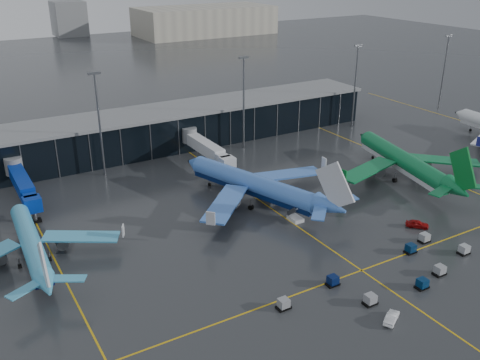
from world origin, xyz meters
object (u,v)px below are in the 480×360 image
airliner_klm_near (253,173)px  baggage_carts (396,270)px  service_van_white (392,317)px  mobile_airstair (295,217)px  service_van_red (417,224)px  airliner_arkefly (29,232)px  airliner_aer_lingus (404,150)px

airliner_klm_near → baggage_carts: size_ratio=1.13×
airliner_klm_near → service_van_white: size_ratio=10.97×
mobile_airstair → service_van_red: (19.23, -14.77, -0.01)m
airliner_arkefly → service_van_red: bearing=-18.8°
mobile_airstair → baggage_carts: bearing=-82.8°
airliner_aer_lingus → mobile_airstair: bearing=-157.8°
airliner_klm_near → service_van_red: (22.14, -26.81, -6.20)m
airliner_klm_near → mobile_airstair: (2.91, -12.04, -6.19)m
airliner_klm_near → airliner_aer_lingus: bearing=-27.4°
airliner_arkefly → mobile_airstair: (49.43, -11.36, -4.86)m
airliner_aer_lingus → airliner_arkefly: bearing=-170.6°
mobile_airstair → service_van_white: mobile_airstair is taller
airliner_arkefly → airliner_aer_lingus: 85.46m
airliner_arkefly → mobile_airstair: size_ratio=10.64×
airliner_arkefly → service_van_white: 62.22m
airliner_klm_near → baggage_carts: 38.01m
baggage_carts → airliner_klm_near: bearing=99.1°
mobile_airstair → service_van_red: bearing=-37.2°
baggage_carts → service_van_red: bearing=32.3°
airliner_klm_near → service_van_white: 46.43m
airliner_arkefly → airliner_klm_near: size_ratio=0.81×
airliner_arkefly → baggage_carts: (52.48, -36.34, -4.88)m
airliner_klm_near → service_van_red: size_ratio=10.16×
airliner_aer_lingus → service_van_white: airliner_aer_lingus is taller
airliner_arkefly → airliner_aer_lingus: size_ratio=0.80×
service_van_red → service_van_white: service_van_red is taller
airliner_arkefly → service_van_red: size_ratio=8.22×
airliner_arkefly → baggage_carts: airliner_arkefly is taller
airliner_aer_lingus → service_van_white: size_ratio=11.03×
mobile_airstair → airliner_klm_near: bearing=103.8°
airliner_aer_lingus → service_van_red: bearing=-115.9°
airliner_klm_near → airliner_aer_lingus: 39.26m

